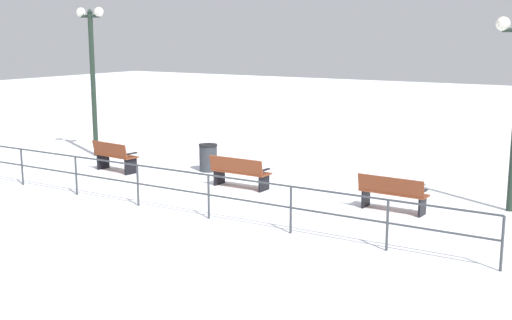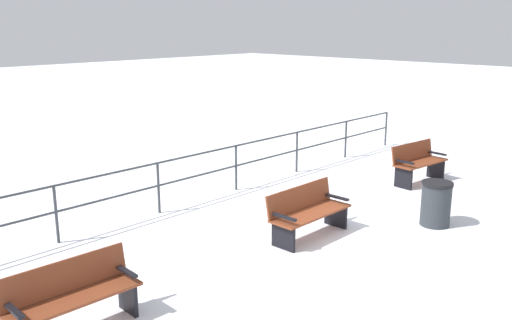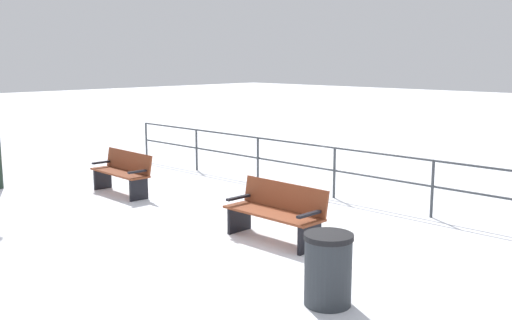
# 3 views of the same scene
# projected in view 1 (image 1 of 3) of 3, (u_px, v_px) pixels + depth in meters

# --- Properties ---
(ground_plane) EXTENTS (80.00, 80.00, 0.00)m
(ground_plane) POSITION_uv_depth(u_px,v_px,m) (239.00, 188.00, 17.30)
(ground_plane) COLOR white
(ground_plane) RESTS_ON ground
(bench_nearest) EXTENTS (0.54, 1.59, 0.84)m
(bench_nearest) POSITION_uv_depth(u_px,v_px,m) (392.00, 193.00, 14.92)
(bench_nearest) COLOR brown
(bench_nearest) RESTS_ON ground
(bench_second) EXTENTS (0.58, 1.62, 0.84)m
(bench_second) POSITION_uv_depth(u_px,v_px,m) (239.00, 172.00, 17.23)
(bench_second) COLOR brown
(bench_second) RESTS_ON ground
(bench_third) EXTENTS (0.70, 1.50, 0.89)m
(bench_third) POSITION_uv_depth(u_px,v_px,m) (114.00, 156.00, 19.26)
(bench_third) COLOR brown
(bench_third) RESTS_ON ground
(lamppost_middle) EXTENTS (0.30, 1.10, 4.82)m
(lamppost_middle) POSITION_uv_depth(u_px,v_px,m) (92.00, 59.00, 21.33)
(lamppost_middle) COLOR #1E2D23
(lamppost_middle) RESTS_ON ground
(waterfront_railing) EXTENTS (0.05, 14.41, 1.00)m
(waterfront_railing) POSITION_uv_depth(u_px,v_px,m) (172.00, 183.00, 14.88)
(waterfront_railing) COLOR #383D42
(waterfront_railing) RESTS_ON ground
(trash_bin) EXTENTS (0.54, 0.54, 0.80)m
(trash_bin) POSITION_uv_depth(u_px,v_px,m) (208.00, 158.00, 19.38)
(trash_bin) COLOR #2D3338
(trash_bin) RESTS_ON ground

